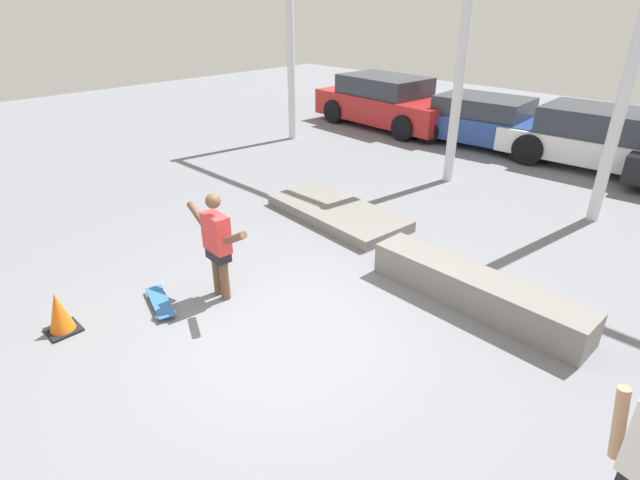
# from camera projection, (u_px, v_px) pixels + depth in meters

# --- Properties ---
(ground_plane) EXTENTS (36.00, 36.00, 0.00)m
(ground_plane) POSITION_uv_depth(u_px,v_px,m) (278.00, 332.00, 5.95)
(ground_plane) COLOR slate
(skateboarder) EXTENTS (1.33, 0.23, 1.45)m
(skateboarder) POSITION_uv_depth(u_px,v_px,m) (217.00, 242.00, 6.31)
(skateboarder) COLOR brown
(skateboarder) RESTS_ON ground_plane
(skateboard) EXTENTS (0.84, 0.43, 0.08)m
(skateboard) POSITION_uv_depth(u_px,v_px,m) (160.00, 302.00, 6.42)
(skateboard) COLOR #2D66B2
(skateboard) RESTS_ON ground_plane
(grind_box) EXTENTS (2.91, 0.66, 0.45)m
(grind_box) POSITION_uv_depth(u_px,v_px,m) (475.00, 290.00, 6.36)
(grind_box) COLOR slate
(grind_box) RESTS_ON ground_plane
(manual_pad) EXTENTS (2.72, 1.42, 0.19)m
(manual_pad) POSITION_uv_depth(u_px,v_px,m) (337.00, 212.00, 8.95)
(manual_pad) COLOR slate
(manual_pad) RESTS_ON ground_plane
(canopy_support_left) EXTENTS (5.15, 0.20, 5.45)m
(canopy_support_left) POSITION_uv_depth(u_px,v_px,m) (366.00, 9.00, 10.89)
(canopy_support_left) COLOR silver
(canopy_support_left) RESTS_ON ground_plane
(parked_car_red) EXTENTS (4.65, 2.29, 1.46)m
(parked_car_red) POSITION_uv_depth(u_px,v_px,m) (387.00, 102.00, 14.88)
(parked_car_red) COLOR red
(parked_car_red) RESTS_ON ground_plane
(parked_car_blue) EXTENTS (4.18, 2.10, 1.24)m
(parked_car_blue) POSITION_uv_depth(u_px,v_px,m) (486.00, 122.00, 13.04)
(parked_car_blue) COLOR #284793
(parked_car_blue) RESTS_ON ground_plane
(parked_car_white) EXTENTS (4.41, 2.16, 1.33)m
(parked_car_white) POSITION_uv_depth(u_px,v_px,m) (602.00, 139.00, 11.33)
(parked_car_white) COLOR white
(parked_car_white) RESTS_ON ground_plane
(traffic_cone) EXTENTS (0.36, 0.36, 0.52)m
(traffic_cone) POSITION_uv_depth(u_px,v_px,m) (59.00, 313.00, 5.85)
(traffic_cone) COLOR black
(traffic_cone) RESTS_ON ground_plane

